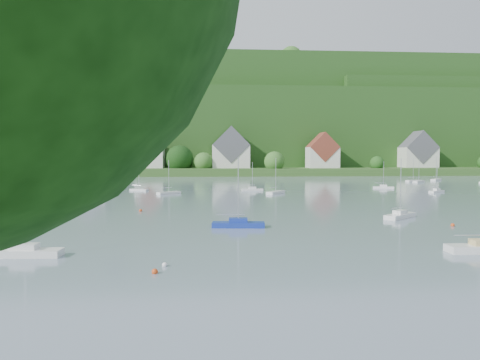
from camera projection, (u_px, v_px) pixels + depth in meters
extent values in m
cube|color=#2E5821|center=(219.00, 170.00, 209.63)|extent=(600.00, 60.00, 3.00)
cube|color=#183D13|center=(216.00, 137.00, 283.30)|extent=(620.00, 160.00, 40.00)
cube|color=#183D13|center=(232.00, 123.00, 278.58)|extent=(240.00, 130.00, 60.00)
sphere|color=#2D6023|center=(203.00, 162.00, 192.87)|extent=(8.19, 8.19, 8.19)
sphere|color=#2D6023|center=(96.00, 163.00, 191.89)|extent=(6.49, 6.49, 6.49)
sphere|color=#2D6023|center=(323.00, 159.00, 204.75)|extent=(12.16, 12.16, 12.16)
sphere|color=#2D6023|center=(274.00, 162.00, 191.03)|extent=(8.73, 8.73, 8.73)
sphere|color=black|center=(116.00, 161.00, 192.21)|extent=(9.32, 9.32, 9.32)
sphere|color=#1E4815|center=(377.00, 163.00, 195.98)|extent=(6.24, 6.24, 6.24)
sphere|color=black|center=(412.00, 161.00, 210.27)|extent=(8.16, 8.16, 8.16)
sphere|color=black|center=(180.00, 159.00, 194.55)|extent=(11.92, 11.92, 11.92)
sphere|color=#1E4815|center=(71.00, 80.00, 263.78)|extent=(10.29, 10.29, 10.29)
sphere|color=black|center=(94.00, 78.00, 253.24)|extent=(7.18, 7.18, 7.18)
sphere|color=#1E4815|center=(284.00, 66.00, 263.96)|extent=(12.83, 12.83, 12.83)
sphere|color=#2D6023|center=(143.00, 61.00, 245.60)|extent=(8.18, 8.18, 8.18)
sphere|color=#1E4815|center=(217.00, 73.00, 285.77)|extent=(12.73, 12.73, 12.73)
sphere|color=#1E4815|center=(364.00, 64.00, 256.61)|extent=(11.50, 11.50, 11.50)
sphere|color=#1E4815|center=(312.00, 72.00, 285.21)|extent=(14.65, 14.65, 14.65)
sphere|color=#2D6023|center=(291.00, 58.00, 240.31)|extent=(11.95, 11.95, 11.95)
sphere|color=#1E4815|center=(431.00, 63.00, 253.24)|extent=(9.76, 9.76, 9.76)
sphere|color=#2D6023|center=(138.00, 72.00, 277.09)|extent=(7.07, 7.07, 7.07)
sphere|color=black|center=(210.00, 62.00, 249.30)|extent=(8.21, 8.21, 8.21)
sphere|color=#2D6023|center=(177.00, 69.00, 271.59)|extent=(12.24, 12.24, 12.24)
sphere|color=#2D6023|center=(419.00, 65.00, 257.28)|extent=(9.00, 9.00, 9.00)
sphere|color=#2D6023|center=(32.00, 55.00, 235.38)|extent=(13.65, 13.65, 13.65)
sphere|color=#1E4815|center=(385.00, 70.00, 271.27)|extent=(8.03, 8.03, 8.03)
sphere|color=#2D6023|center=(384.00, 88.00, 272.22)|extent=(14.97, 14.97, 14.97)
sphere|color=#1E4815|center=(349.00, 89.00, 268.20)|extent=(9.78, 9.78, 9.78)
sphere|color=#1E4815|center=(418.00, 88.00, 269.97)|extent=(12.02, 12.02, 12.02)
sphere|color=black|center=(465.00, 84.00, 252.64)|extent=(11.57, 11.57, 11.57)
sphere|color=#1E4815|center=(451.00, 79.00, 238.31)|extent=(12.65, 12.65, 12.65)
sphere|color=#2D6023|center=(389.00, 87.00, 261.09)|extent=(9.48, 9.48, 9.48)
sphere|color=#1E4815|center=(148.00, 98.00, 266.44)|extent=(12.01, 12.01, 12.01)
sphere|color=black|center=(418.00, 97.00, 267.85)|extent=(15.08, 15.08, 15.08)
sphere|color=#2D6023|center=(390.00, 100.00, 282.73)|extent=(15.99, 15.99, 15.99)
sphere|color=black|center=(210.00, 99.00, 278.99)|extent=(15.72, 15.72, 15.72)
sphere|color=#1E4815|center=(234.00, 100.00, 275.80)|extent=(10.54, 10.54, 10.54)
cube|color=silver|center=(89.00, 158.00, 192.47)|extent=(14.00, 10.00, 9.00)
cube|color=#53535A|center=(89.00, 147.00, 192.22)|extent=(14.00, 10.40, 14.00)
cube|color=silver|center=(150.00, 159.00, 196.26)|extent=(12.00, 9.00, 8.00)
cube|color=brown|center=(150.00, 149.00, 196.03)|extent=(12.00, 9.36, 12.00)
cube|color=silver|center=(231.00, 156.00, 197.67)|extent=(16.00, 11.00, 10.00)
cube|color=#53535A|center=(231.00, 145.00, 197.39)|extent=(16.00, 11.44, 16.00)
cube|color=silver|center=(322.00, 158.00, 198.53)|extent=(13.00, 10.00, 9.00)
cube|color=brown|center=(322.00, 147.00, 198.28)|extent=(13.00, 10.40, 13.00)
cube|color=silver|center=(418.00, 157.00, 205.69)|extent=(15.00, 10.00, 9.00)
cube|color=#53535A|center=(418.00, 147.00, 205.44)|extent=(15.00, 10.40, 15.00)
cube|color=white|center=(24.00, 253.00, 38.98)|extent=(6.36, 2.10, 0.63)
cube|color=white|center=(24.00, 246.00, 38.94)|extent=(2.26, 1.35, 0.50)
cylinder|color=silver|center=(23.00, 204.00, 38.74)|extent=(0.10, 0.10, 7.84)
cylinder|color=silver|center=(13.00, 239.00, 38.89)|extent=(3.45, 0.27, 0.08)
cube|color=#173097|center=(238.00, 225.00, 54.70)|extent=(6.43, 2.28, 0.63)
cube|color=#173097|center=(238.00, 220.00, 54.67)|extent=(2.30, 1.41, 0.50)
cylinder|color=silver|center=(238.00, 189.00, 54.46)|extent=(0.10, 0.10, 7.88)
cylinder|color=silver|center=(230.00, 215.00, 54.64)|extent=(3.46, 0.37, 0.08)
cylinder|color=silver|center=(474.00, 235.00, 40.54)|extent=(3.65, 0.14, 0.08)
cube|color=white|center=(400.00, 216.00, 62.58)|extent=(5.79, 5.28, 0.61)
cube|color=white|center=(400.00, 212.00, 62.55)|extent=(2.41, 2.31, 0.50)
cylinder|color=silver|center=(401.00, 186.00, 62.35)|extent=(0.10, 0.10, 7.67)
cylinder|color=silver|center=(397.00, 208.00, 61.87)|extent=(2.62, 2.24, 0.08)
sphere|color=#D34717|center=(155.00, 273.00, 33.43)|extent=(0.48, 0.48, 0.48)
sphere|color=white|center=(165.00, 266.00, 35.59)|extent=(0.40, 0.40, 0.40)
sphere|color=#D34717|center=(453.00, 226.00, 55.57)|extent=(0.47, 0.47, 0.47)
sphere|color=#D34717|center=(141.00, 211.00, 69.98)|extent=(0.49, 0.49, 0.49)
cube|color=white|center=(276.00, 192.00, 101.80)|extent=(4.93, 5.72, 0.59)
cylinder|color=silver|center=(276.00, 175.00, 101.58)|extent=(0.10, 0.10, 7.42)
cylinder|color=silver|center=(274.00, 187.00, 100.99)|extent=(2.05, 2.64, 0.08)
cube|color=white|center=(92.00, 186.00, 121.35)|extent=(6.45, 1.81, 0.65)
cube|color=white|center=(92.00, 184.00, 121.32)|extent=(2.26, 1.27, 0.50)
cylinder|color=silver|center=(92.00, 170.00, 121.11)|extent=(0.10, 0.10, 8.06)
cylinder|color=silver|center=(88.00, 182.00, 121.22)|extent=(3.55, 0.08, 0.08)
cube|color=white|center=(436.00, 180.00, 153.35)|extent=(5.55, 5.55, 0.61)
cylinder|color=silver|center=(436.00, 167.00, 153.12)|extent=(0.10, 0.10, 7.67)
cylinder|color=silver|center=(435.00, 176.00, 152.59)|extent=(2.44, 2.44, 0.08)
cube|color=white|center=(437.00, 191.00, 105.17)|extent=(4.65, 3.66, 0.47)
cube|color=white|center=(437.00, 189.00, 105.14)|extent=(1.88, 1.67, 0.50)
cylinder|color=silver|center=(437.00, 178.00, 104.99)|extent=(0.10, 0.10, 5.86)
cylinder|color=silver|center=(435.00, 187.00, 104.68)|extent=(2.20, 1.48, 0.08)
cube|color=white|center=(139.00, 190.00, 109.89)|extent=(4.76, 3.13, 0.46)
cylinder|color=silver|center=(139.00, 177.00, 109.71)|extent=(0.10, 0.10, 5.81)
cylinder|color=silver|center=(137.00, 185.00, 110.07)|extent=(2.35, 1.15, 0.08)
cube|color=white|center=(169.00, 193.00, 100.69)|extent=(5.29, 4.78, 0.56)
cylinder|color=silver|center=(169.00, 176.00, 100.48)|extent=(0.10, 0.10, 6.98)
cylinder|color=silver|center=(166.00, 188.00, 100.05)|extent=(2.41, 2.03, 0.08)
cube|color=white|center=(252.00, 190.00, 110.09)|extent=(5.24, 1.94, 0.51)
cube|color=white|center=(252.00, 188.00, 110.06)|extent=(1.89, 1.18, 0.50)
cylinder|color=silver|center=(252.00, 175.00, 109.90)|extent=(0.10, 0.10, 6.41)
cylinder|color=silver|center=(249.00, 185.00, 109.89)|extent=(2.81, 0.36, 0.08)
cube|color=white|center=(104.00, 190.00, 107.05)|extent=(6.07, 4.75, 0.61)
cylinder|color=silver|center=(104.00, 173.00, 106.82)|extent=(0.10, 0.10, 7.64)
cylinder|color=silver|center=(102.00, 185.00, 107.43)|extent=(2.87, 1.89, 0.08)
cube|color=white|center=(413.00, 181.00, 146.59)|extent=(5.79, 4.04, 0.57)
cylinder|color=silver|center=(413.00, 169.00, 146.37)|extent=(0.10, 0.10, 7.12)
cylinder|color=silver|center=(411.00, 177.00, 146.07)|extent=(2.82, 1.52, 0.08)
cube|color=white|center=(383.00, 187.00, 117.57)|extent=(5.39, 2.81, 0.52)
cube|color=white|center=(383.00, 186.00, 117.55)|extent=(2.02, 1.47, 0.50)
cylinder|color=silver|center=(384.00, 174.00, 117.38)|extent=(0.10, 0.10, 6.48)
cylinder|color=silver|center=(380.00, 183.00, 117.67)|extent=(2.77, 0.85, 0.08)
cube|color=white|center=(419.00, 181.00, 143.89)|extent=(5.20, 4.80, 0.55)
cylinder|color=silver|center=(419.00, 170.00, 143.69)|extent=(0.10, 0.10, 6.93)
cylinder|color=silver|center=(418.00, 178.00, 143.24)|extent=(2.36, 2.06, 0.08)
cube|color=white|center=(113.00, 179.00, 158.18)|extent=(4.97, 6.20, 0.63)
cylinder|color=silver|center=(113.00, 167.00, 157.94)|extent=(0.10, 0.10, 7.86)
cylinder|color=silver|center=(111.00, 176.00, 157.29)|extent=(2.00, 2.91, 0.08)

